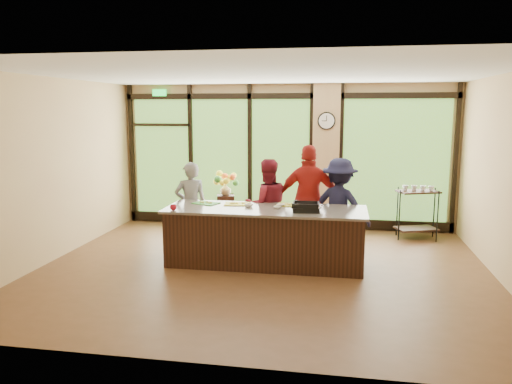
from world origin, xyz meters
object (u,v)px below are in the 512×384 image
at_px(cook_left, 191,206).
at_px(cook_right, 339,207).
at_px(island_base, 265,237).
at_px(bar_cart, 417,207).
at_px(roasting_pan, 306,209).
at_px(flower_stand, 226,212).

xyz_separation_m(cook_left, cook_right, (2.61, 0.12, 0.05)).
height_order(island_base, bar_cart, bar_cart).
relative_size(island_base, bar_cart, 2.98).
bearing_deg(cook_right, cook_left, 20.28).
relative_size(cook_right, bar_cart, 1.60).
height_order(roasting_pan, flower_stand, roasting_pan).
xyz_separation_m(cook_left, flower_stand, (0.25, 1.61, -0.43)).
bearing_deg(flower_stand, roasting_pan, -66.91).
bearing_deg(flower_stand, island_base, -76.54).
distance_m(cook_right, flower_stand, 2.83).
xyz_separation_m(island_base, bar_cart, (2.64, 2.09, 0.18)).
bearing_deg(cook_right, roasting_pan, 79.28).
distance_m(roasting_pan, flower_stand, 3.12).
relative_size(roasting_pan, flower_stand, 0.56).
bearing_deg(cook_left, flower_stand, -123.10).
xyz_separation_m(cook_right, roasting_pan, (-0.51, -0.94, 0.12)).
distance_m(cook_left, cook_right, 2.62).
bearing_deg(cook_left, roasting_pan, 134.49).
bearing_deg(cook_left, island_base, 130.86).
bearing_deg(island_base, cook_left, 155.07).
relative_size(roasting_pan, bar_cart, 0.39).
relative_size(island_base, roasting_pan, 7.68).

